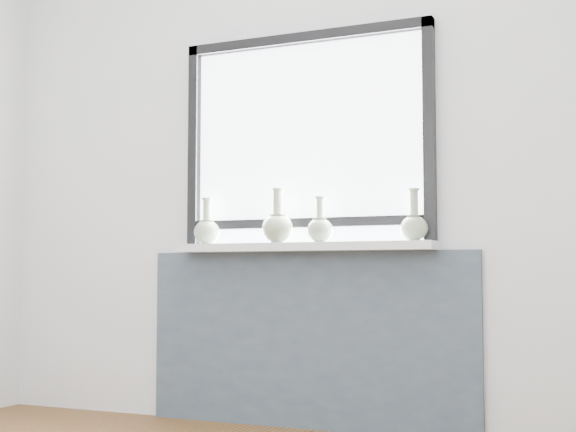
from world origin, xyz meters
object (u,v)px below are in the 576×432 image
at_px(vase_a, 207,230).
at_px(vase_c, 320,228).
at_px(vase_b, 278,226).
at_px(vase_d, 414,225).
at_px(windowsill, 301,247).

relative_size(vase_a, vase_c, 1.08).
xyz_separation_m(vase_a, vase_b, (0.41, -0.03, 0.01)).
relative_size(vase_b, vase_d, 1.11).
bearing_deg(vase_c, windowsill, 175.26).
bearing_deg(vase_a, vase_d, 0.06).
bearing_deg(windowsill, vase_b, -166.13).
bearing_deg(vase_b, windowsill, 13.87).
xyz_separation_m(vase_a, vase_d, (1.08, 0.00, -0.00)).
distance_m(windowsill, vase_c, 0.14).
relative_size(vase_a, vase_b, 0.89).
xyz_separation_m(windowsill, vase_c, (0.10, -0.01, 0.09)).
height_order(windowsill, vase_d, vase_d).
xyz_separation_m(windowsill, vase_a, (-0.52, 0.00, 0.09)).
bearing_deg(windowsill, vase_d, 0.23).
bearing_deg(vase_b, vase_a, 175.95).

